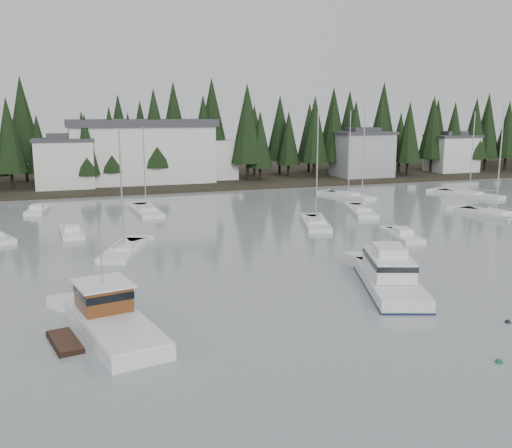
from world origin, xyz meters
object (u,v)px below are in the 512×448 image
(sailboat_6, at_px, (361,212))
(runabout_3, at_px, (37,212))
(sailboat_1, at_px, (495,216))
(sailboat_10, at_px, (146,212))
(cabin_cruiser_center, at_px, (389,278))
(runabout_4, at_px, (72,234))
(harbor_inn, at_px, (153,152))
(house_west, at_px, (64,162))
(sailboat_3, at_px, (124,252))
(house_east_b, at_px, (452,152))
(lobster_boat_brown, at_px, (110,323))
(house_east_a, at_px, (362,153))
(sailboat_5, at_px, (469,196))
(runabout_1, at_px, (402,237))
(sailboat_0, at_px, (348,197))
(sailboat_8, at_px, (316,225))

(sailboat_6, relative_size, runabout_3, 2.35)
(sailboat_1, relative_size, sailboat_10, 1.22)
(cabin_cruiser_center, distance_m, runabout_4, 34.57)
(sailboat_1, bearing_deg, harbor_inn, 25.25)
(house_west, relative_size, sailboat_3, 0.80)
(house_east_b, height_order, sailboat_3, sailboat_3)
(house_west, bearing_deg, lobster_boat_brown, -88.39)
(harbor_inn, height_order, runabout_4, harbor_inn)
(house_east_a, relative_size, harbor_inn, 0.36)
(sailboat_3, distance_m, sailboat_10, 21.48)
(sailboat_5, relative_size, runabout_1, 1.89)
(sailboat_10, bearing_deg, sailboat_1, -115.21)
(sailboat_0, distance_m, sailboat_3, 43.08)
(sailboat_3, bearing_deg, house_west, 27.62)
(sailboat_10, height_order, runabout_3, sailboat_10)
(house_west, height_order, sailboat_6, sailboat_6)
(house_east_a, distance_m, sailboat_10, 50.59)
(sailboat_5, bearing_deg, sailboat_6, 90.15)
(lobster_boat_brown, height_order, runabout_1, lobster_boat_brown)
(harbor_inn, relative_size, sailboat_5, 2.21)
(sailboat_0, height_order, sailboat_5, sailboat_0)
(sailboat_0, relative_size, sailboat_6, 0.96)
(sailboat_10, bearing_deg, lobster_boat_brown, 166.17)
(house_west, xyz_separation_m, sailboat_6, (35.78, -33.93, -4.57))
(house_east_b, height_order, runabout_4, house_east_b)
(harbor_inn, bearing_deg, sailboat_5, -34.21)
(sailboat_3, bearing_deg, runabout_1, -73.96)
(house_west, relative_size, harbor_inn, 0.32)
(lobster_boat_brown, distance_m, sailboat_8, 35.50)
(sailboat_3, relative_size, sailboat_5, 0.89)
(house_east_b, bearing_deg, house_east_a, -174.81)
(house_east_a, height_order, sailboat_1, sailboat_1)
(house_east_b, distance_m, sailboat_1, 49.82)
(house_west, xyz_separation_m, cabin_cruiser_center, (22.06, -62.76, -3.93))
(house_east_b, distance_m, sailboat_0, 42.39)
(cabin_cruiser_center, relative_size, sailboat_5, 0.88)
(sailboat_6, bearing_deg, runabout_3, 89.18)
(sailboat_3, bearing_deg, sailboat_10, 8.50)
(harbor_inn, relative_size, lobster_boat_brown, 2.74)
(house_east_b, relative_size, cabin_cruiser_center, 0.81)
(house_east_a, bearing_deg, cabin_cruiser_center, -117.35)
(sailboat_6, bearing_deg, sailboat_8, 140.41)
(cabin_cruiser_center, bearing_deg, runabout_1, -16.70)
(cabin_cruiser_center, relative_size, runabout_4, 1.87)
(sailboat_3, bearing_deg, cabin_cruiser_center, -112.69)
(house_west, relative_size, runabout_1, 1.35)
(harbor_inn, relative_size, sailboat_0, 2.20)
(sailboat_6, bearing_deg, house_east_b, -31.01)
(sailboat_0, relative_size, sailboat_10, 1.17)
(harbor_inn, bearing_deg, sailboat_1, -51.78)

